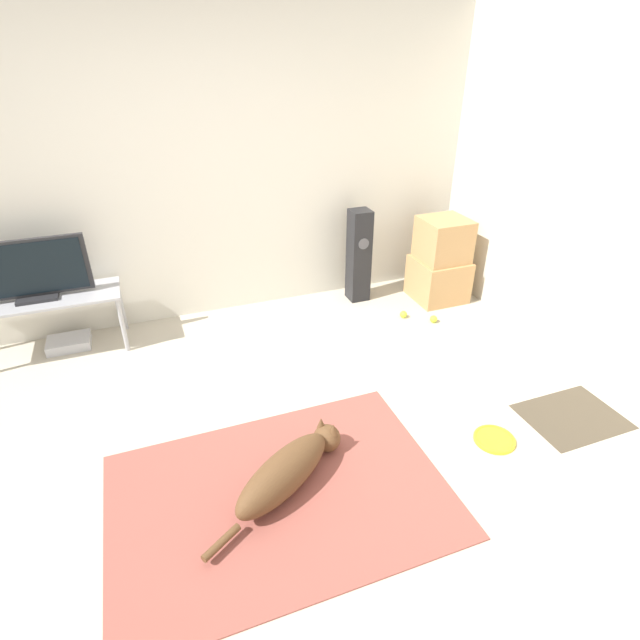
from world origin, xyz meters
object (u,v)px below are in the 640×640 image
(floor_speaker, at_px, (359,256))
(tennis_ball_by_boxes, at_px, (403,314))
(tennis_ball_near_speaker, at_px, (434,319))
(game_console, at_px, (69,343))
(cardboard_box_lower, at_px, (438,279))
(dog, at_px, (289,470))
(tv, at_px, (30,271))
(cardboard_box_upper, at_px, (443,240))
(frisbee, at_px, (494,439))
(tv_stand, at_px, (41,305))

(floor_speaker, distance_m, tennis_ball_by_boxes, 0.70)
(tennis_ball_near_speaker, height_order, game_console, game_console)
(cardboard_box_lower, distance_m, tennis_ball_by_boxes, 0.58)
(dog, bearing_deg, tv, 124.17)
(cardboard_box_upper, distance_m, game_console, 3.40)
(tv, xyz_separation_m, tennis_ball_by_boxes, (2.95, -0.50, -0.69))
(cardboard_box_upper, height_order, tennis_ball_near_speaker, cardboard_box_upper)
(frisbee, height_order, tv_stand, tv_stand)
(frisbee, xyz_separation_m, floor_speaker, (0.01, 2.14, 0.43))
(dog, bearing_deg, cardboard_box_lower, 40.43)
(tv_stand, bearing_deg, frisbee, -38.08)
(game_console, bearing_deg, frisbee, -39.71)
(floor_speaker, bearing_deg, cardboard_box_upper, -19.72)
(tv_stand, xyz_separation_m, tennis_ball_near_speaker, (3.16, -0.67, -0.40))
(cardboard_box_lower, xyz_separation_m, tv_stand, (-3.45, 0.25, 0.23))
(cardboard_box_lower, xyz_separation_m, tv, (-3.45, 0.25, 0.52))
(tennis_ball_by_boxes, bearing_deg, cardboard_box_lower, 26.31)
(tv_stand, distance_m, tv, 0.29)
(floor_speaker, xyz_separation_m, tv, (-2.71, -0.01, 0.28))
(floor_speaker, relative_size, tv, 1.07)
(cardboard_box_lower, bearing_deg, dog, -139.57)
(dog, xyz_separation_m, tennis_ball_near_speaker, (1.79, 1.35, -0.10))
(floor_speaker, height_order, tennis_ball_near_speaker, floor_speaker)
(dog, distance_m, floor_speaker, 2.45)
(frisbee, relative_size, cardboard_box_upper, 0.62)
(tennis_ball_by_boxes, height_order, tennis_ball_near_speaker, same)
(cardboard_box_upper, bearing_deg, game_console, 175.12)
(cardboard_box_lower, xyz_separation_m, tennis_ball_by_boxes, (-0.50, -0.25, -0.17))
(tennis_ball_near_speaker, bearing_deg, dog, -142.94)
(cardboard_box_upper, xyz_separation_m, game_console, (-3.34, 0.28, -0.56))
(cardboard_box_lower, bearing_deg, floor_speaker, 160.09)
(frisbee, relative_size, tv, 0.31)
(frisbee, height_order, floor_speaker, floor_speaker)
(cardboard_box_lower, distance_m, tv, 3.49)
(dog, bearing_deg, floor_speaker, 56.57)
(floor_speaker, bearing_deg, tv, -179.77)
(cardboard_box_upper, xyz_separation_m, tennis_ball_near_speaker, (-0.29, -0.42, -0.57))
(frisbee, bearing_deg, dog, 175.56)
(dog, distance_m, tennis_ball_near_speaker, 2.24)
(floor_speaker, xyz_separation_m, tv_stand, (-2.71, -0.01, -0.01))
(cardboard_box_upper, height_order, tv_stand, cardboard_box_upper)
(tv_stand, xyz_separation_m, tennis_ball_by_boxes, (2.95, -0.50, -0.40))
(cardboard_box_upper, bearing_deg, floor_speaker, 160.28)
(cardboard_box_upper, relative_size, game_console, 1.26)
(tennis_ball_near_speaker, bearing_deg, tv, 167.95)
(tv, bearing_deg, dog, -55.83)
(dog, relative_size, game_console, 2.81)
(frisbee, xyz_separation_m, tv_stand, (-2.71, 2.12, 0.42))
(cardboard_box_upper, distance_m, tennis_ball_by_boxes, 0.80)
(tv, bearing_deg, frisbee, -38.12)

